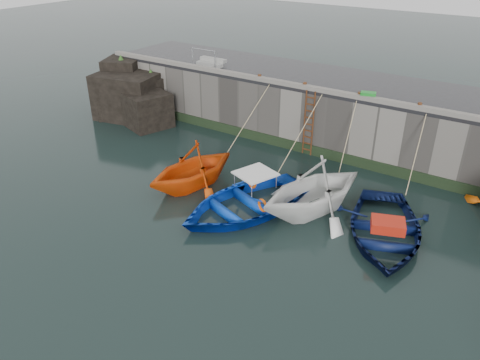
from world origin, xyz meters
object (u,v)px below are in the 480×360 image
Objects in this scene: boat_near_blacktrim at (312,210)px; ladder at (309,124)px; boat_near_navy at (383,236)px; bollard_d at (420,106)px; boat_near_blue at (245,210)px; bollard_c at (360,95)px; fish_crate at (368,96)px; bollard_a at (259,77)px; bollard_b at (305,85)px; boat_near_white at (193,185)px.

ladder is at bearing 140.30° from boat_near_blacktrim.
bollard_d reaches higher than boat_near_navy.
bollard_d is (4.44, 6.41, 3.30)m from boat_near_blue.
boat_near_blacktrim is at bearing -85.90° from bollard_c.
bollard_c is at bearing 172.26° from fish_crate.
boat_near_blue is 2.63m from boat_near_blacktrim.
fish_crate is at bearing 111.32° from boat_near_blacktrim.
ladder is 3.47m from bollard_a.
bollard_b is 1.00× the size of bollard_c.
boat_near_white is (-2.63, -5.62, -1.59)m from ladder.
boat_near_navy is 6.92m from bollard_c.
boat_near_blue is at bearing 173.39° from boat_near_navy.
boat_near_blacktrim is 17.23× the size of bollard_b.
fish_crate is at bearing 61.07° from boat_near_white.
boat_near_blacktrim is (2.20, 1.44, 0.00)m from boat_near_blue.
bollard_b is (2.50, 0.00, 0.00)m from bollard_a.
fish_crate is 2.33× the size of bollard_a.
boat_near_blacktrim reaches higher than boat_near_navy.
bollard_d reaches higher than ladder.
bollard_b is at bearing 117.43° from boat_near_blue.
bollard_c is at bearing 0.00° from bollard_b.
bollard_c is (-3.26, 5.13, 3.30)m from boat_near_navy.
bollard_a is at bearing 180.00° from bollard_b.
fish_crate reaches higher than bollard_b.
bollard_a is (-5.56, 4.97, 3.30)m from boat_near_blacktrim.
bollard_d reaches higher than boat_near_blacktrim.
bollard_a is 1.00× the size of bollard_b.
bollard_b is (-3.07, -0.05, -0.02)m from fish_crate.
bollard_a is 1.00× the size of bollard_c.
bollard_b is 2.70m from bollard_c.
boat_near_white is 0.81× the size of boat_near_navy.
fish_crate reaches higher than boat_near_white.
fish_crate reaches higher than ladder.
boat_near_white is 6.63× the size of fish_crate.
boat_near_blacktrim is at bearing -58.43° from bollard_b.
boat_near_white is 15.43× the size of bollard_b.
boat_near_blacktrim is at bearing 156.25° from boat_near_navy.
boat_near_blue is (0.36, -6.08, -1.59)m from ladder.
bollard_b reaches higher than boat_near_blue.
boat_near_navy is 6.14m from bollard_d.
bollard_c and bollard_d have the same top height.
boat_near_navy is at bearing -41.26° from ladder.
fish_crate is 0.37m from bollard_c.
ladder is 0.74× the size of boat_near_white.
bollard_d reaches higher than boat_near_blue.
fish_crate is (5.20, 6.00, 3.32)m from boat_near_white.
boat_near_blacktrim is 6.02m from fish_crate.
bollard_b is at bearing 180.00° from bollard_d.
boat_near_blue reaches higher than boat_near_navy.
boat_near_navy is at bearing 17.77° from boat_near_white.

